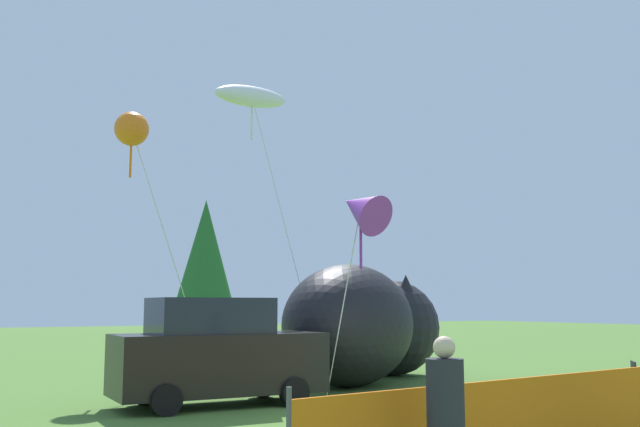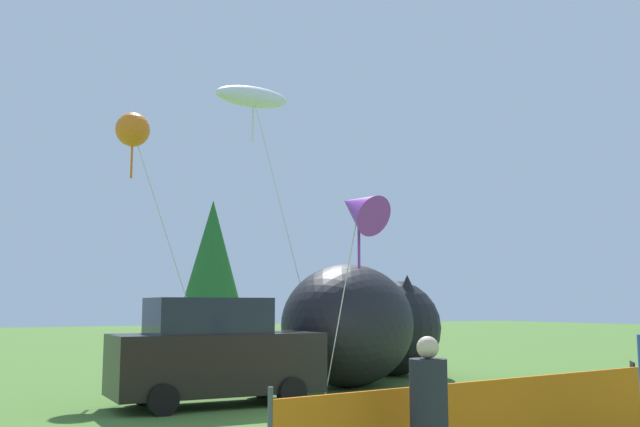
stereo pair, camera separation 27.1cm
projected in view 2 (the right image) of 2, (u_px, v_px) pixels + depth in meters
ground_plane at (399, 417)px, 12.84m from camera, size 120.00×120.00×0.00m
parked_car at (215, 353)px, 14.36m from camera, size 4.26×2.00×2.15m
folding_chair at (625, 382)px, 13.70m from camera, size 0.75×0.75×0.92m
inflatable_cat at (364, 329)px, 18.58m from camera, size 6.63×5.55×3.02m
safety_fence at (521, 426)px, 8.44m from camera, size 7.00×0.72×1.26m
spectator_in_black_shirt at (429, 417)px, 6.86m from camera, size 0.37×0.37×1.70m
kite_white_ghost at (253, 98)px, 20.57m from camera, size 3.08×3.67×8.50m
kite_orange_flower at (133, 130)px, 18.81m from camera, size 3.03×1.02×7.06m
kite_purple_delta at (359, 209)px, 15.32m from camera, size 1.11×1.46×4.71m
horizon_tree_east at (212, 251)px, 49.28m from camera, size 3.89×3.89×9.29m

